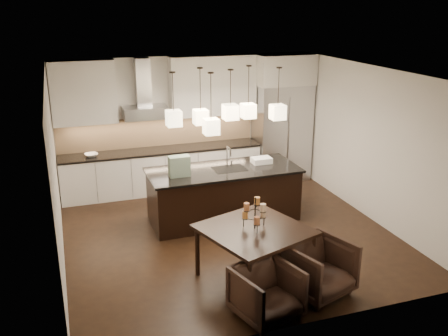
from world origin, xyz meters
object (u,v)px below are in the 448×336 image
object	(u,v)px
refrigerator	(281,132)
armchair_right	(318,268)
island_body	(223,195)
armchair_left	(267,293)
dining_table	(254,254)

from	to	relation	value
refrigerator	armchair_right	xyz separation A→B (m)	(-1.52, -4.53, -0.69)
refrigerator	armchair_right	bearing A→B (deg)	-108.54
island_body	armchair_left	size ratio (longest dim) A/B	3.46
island_body	dining_table	distance (m)	2.17
refrigerator	armchair_right	world-z (taller)	refrigerator
refrigerator	dining_table	world-z (taller)	refrigerator
dining_table	armchair_left	distance (m)	0.94
dining_table	armchair_right	size ratio (longest dim) A/B	1.60
island_body	armchair_left	bearing A→B (deg)	-98.69
refrigerator	dining_table	distance (m)	4.55
island_body	armchair_right	size ratio (longest dim) A/B	3.16
dining_table	armchair_right	bearing A→B (deg)	-59.70
dining_table	armchair_left	size ratio (longest dim) A/B	1.75
dining_table	island_body	bearing A→B (deg)	64.75
dining_table	refrigerator	bearing A→B (deg)	41.89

